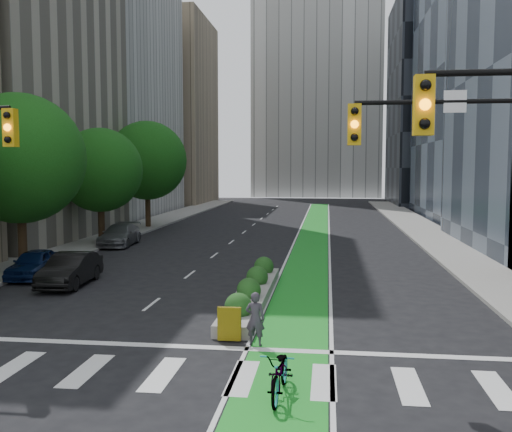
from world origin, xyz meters
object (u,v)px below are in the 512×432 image
(median_planter, at_px, (252,291))
(bicycle, at_px, (281,372))
(parked_car_left_far, at_px, (120,235))
(cyclist, at_px, (255,319))
(parked_car_left_mid, at_px, (70,270))
(parked_car_left_near, at_px, (34,264))

(median_planter, distance_m, bicycle, 9.22)
(bicycle, distance_m, parked_car_left_far, 26.51)
(cyclist, bearing_deg, parked_car_left_mid, -31.22)
(bicycle, xyz_separation_m, parked_car_left_mid, (-10.08, 10.87, 0.15))
(parked_car_left_near, height_order, parked_car_left_far, parked_car_left_far)
(bicycle, bearing_deg, parked_car_left_far, 121.51)
(cyclist, bearing_deg, median_planter, -74.02)
(cyclist, height_order, parked_car_left_far, cyclist)
(median_planter, xyz_separation_m, bicycle, (1.83, -9.04, 0.19))
(median_planter, xyz_separation_m, cyclist, (0.80, -5.47, 0.42))
(parked_car_left_far, bearing_deg, parked_car_left_mid, -83.24)
(bicycle, relative_size, parked_car_left_near, 0.54)
(cyclist, xyz_separation_m, parked_car_left_mid, (-9.05, 7.30, -0.08))
(median_planter, xyz_separation_m, parked_car_left_far, (-10.70, 14.32, 0.33))
(parked_car_left_mid, bearing_deg, parked_car_left_far, 97.50)
(parked_car_left_mid, bearing_deg, median_planter, -16.09)
(median_planter, relative_size, parked_car_left_near, 2.62)
(parked_car_left_mid, bearing_deg, cyclist, -42.46)
(cyclist, relative_size, parked_car_left_near, 0.40)
(parked_car_left_far, bearing_deg, bicycle, -66.10)
(bicycle, bearing_deg, cyclist, 109.41)
(parked_car_left_mid, height_order, parked_car_left_far, parked_car_left_mid)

